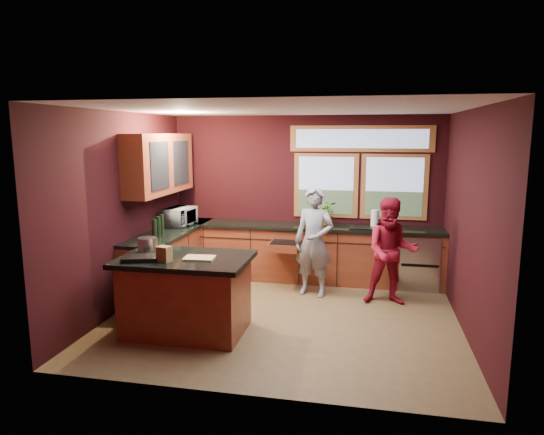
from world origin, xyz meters
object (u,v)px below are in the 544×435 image
(person_grey, at_px, (314,242))
(cutting_board, at_px, (199,258))
(person_red, at_px, (391,252))
(island, at_px, (186,294))
(stock_pot, at_px, (148,245))

(person_grey, bearing_deg, cutting_board, -111.76)
(person_grey, bearing_deg, person_red, 3.04)
(island, relative_size, stock_pot, 6.46)
(stock_pot, bearing_deg, person_red, 24.37)
(person_red, bearing_deg, cutting_board, -148.86)
(person_red, xyz_separation_m, stock_pot, (-3.02, -1.37, 0.27))
(person_grey, xyz_separation_m, person_red, (1.11, -0.17, -0.05))
(person_grey, height_order, cutting_board, person_grey)
(island, relative_size, person_grey, 0.95)
(person_red, relative_size, stock_pot, 6.37)
(person_red, bearing_deg, person_grey, 167.66)
(person_red, xyz_separation_m, cutting_board, (-2.27, -1.57, 0.19))
(person_grey, relative_size, person_red, 1.07)
(person_red, relative_size, cutting_board, 4.37)
(person_grey, bearing_deg, island, -116.90)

